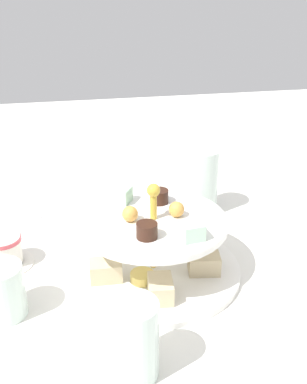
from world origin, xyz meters
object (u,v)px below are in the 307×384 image
(tiered_serving_stand, at_px, (153,249))
(water_glass_short_left, at_px, (1,291))
(water_glass_tall_right, at_px, (201,181))
(teacup_with_saucer, at_px, (4,252))
(water_glass_mid_back, at_px, (133,340))
(butter_knife_right, at_px, (66,209))

(tiered_serving_stand, relative_size, water_glass_short_left, 3.60)
(water_glass_short_left, bearing_deg, water_glass_tall_right, 124.22)
(teacup_with_saucer, relative_size, water_glass_mid_back, 0.90)
(butter_knife_right, bearing_deg, teacup_with_saucer, 38.79)
(tiered_serving_stand, bearing_deg, water_glass_tall_right, 144.28)
(water_glass_tall_right, bearing_deg, water_glass_short_left, -55.78)
(water_glass_short_left, bearing_deg, butter_knife_right, 162.75)
(tiered_serving_stand, distance_m, water_glass_tall_right, 0.23)
(water_glass_tall_right, relative_size, teacup_with_saucer, 1.45)
(teacup_with_saucer, bearing_deg, butter_knife_right, 150.07)
(teacup_with_saucer, height_order, butter_knife_right, teacup_with_saucer)
(water_glass_tall_right, bearing_deg, butter_knife_right, -103.26)
(tiered_serving_stand, bearing_deg, water_glass_mid_back, -18.50)
(teacup_with_saucer, relative_size, butter_knife_right, 0.53)
(teacup_with_saucer, height_order, water_glass_mid_back, water_glass_mid_back)
(water_glass_short_left, distance_m, teacup_with_saucer, 0.13)
(tiered_serving_stand, distance_m, water_glass_mid_back, 0.21)
(butter_knife_right, bearing_deg, tiered_serving_stand, 95.94)
(water_glass_short_left, bearing_deg, teacup_with_saucer, -176.32)
(water_glass_tall_right, xyz_separation_m, teacup_with_saucer, (0.12, -0.37, -0.04))
(water_glass_short_left, bearing_deg, tiered_serving_stand, 104.10)
(water_glass_tall_right, xyz_separation_m, butter_knife_right, (-0.06, -0.26, -0.06))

